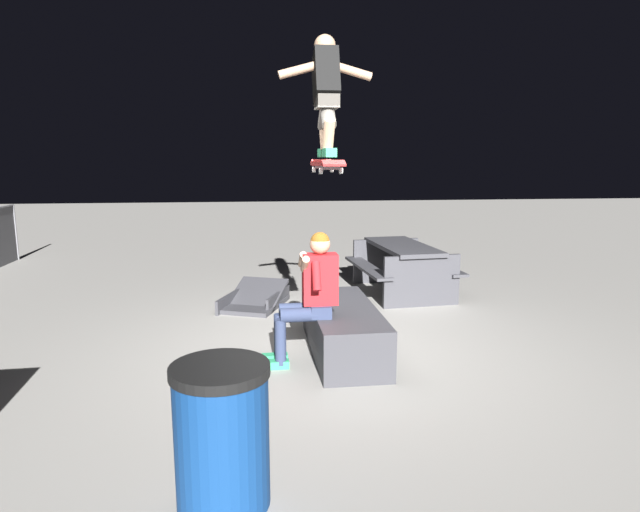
{
  "coord_description": "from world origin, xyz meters",
  "views": [
    {
      "loc": [
        -5.43,
        0.76,
        2.05
      ],
      "look_at": [
        -0.26,
        0.16,
        1.1
      ],
      "focal_mm": 30.53,
      "sensor_mm": 36.0,
      "label": 1
    }
  ],
  "objects_px": {
    "ledge_box_main": "(343,330)",
    "picnic_table_back": "(402,261)",
    "trash_bin": "(222,435)",
    "skateboard": "(327,165)",
    "person_sitting_on_ledge": "(309,292)",
    "skater_airborne": "(326,90)",
    "kicker_ramp": "(255,302)"
  },
  "relations": [
    {
      "from": "skateboard",
      "to": "picnic_table_back",
      "type": "distance_m",
      "value": 3.45
    },
    {
      "from": "picnic_table_back",
      "to": "skater_airborne",
      "type": "bearing_deg",
      "value": 150.7
    },
    {
      "from": "ledge_box_main",
      "to": "kicker_ramp",
      "type": "bearing_deg",
      "value": 26.18
    },
    {
      "from": "kicker_ramp",
      "to": "picnic_table_back",
      "type": "height_order",
      "value": "picnic_table_back"
    },
    {
      "from": "skater_airborne",
      "to": "trash_bin",
      "type": "relative_size",
      "value": 1.29
    },
    {
      "from": "ledge_box_main",
      "to": "picnic_table_back",
      "type": "bearing_deg",
      "value": -27.94
    },
    {
      "from": "person_sitting_on_ledge",
      "to": "skater_airborne",
      "type": "xyz_separation_m",
      "value": [
        0.02,
        -0.17,
        1.92
      ]
    },
    {
      "from": "ledge_box_main",
      "to": "person_sitting_on_ledge",
      "type": "height_order",
      "value": "person_sitting_on_ledge"
    },
    {
      "from": "picnic_table_back",
      "to": "kicker_ramp",
      "type": "bearing_deg",
      "value": 102.53
    },
    {
      "from": "ledge_box_main",
      "to": "skateboard",
      "type": "height_order",
      "value": "skateboard"
    },
    {
      "from": "ledge_box_main",
      "to": "picnic_table_back",
      "type": "distance_m",
      "value": 2.75
    },
    {
      "from": "trash_bin",
      "to": "skateboard",
      "type": "bearing_deg",
      "value": -22.51
    },
    {
      "from": "ledge_box_main",
      "to": "picnic_table_back",
      "type": "relative_size",
      "value": 0.98
    },
    {
      "from": "ledge_box_main",
      "to": "skateboard",
      "type": "xyz_separation_m",
      "value": [
        -0.32,
        0.22,
        1.72
      ]
    },
    {
      "from": "skateboard",
      "to": "kicker_ramp",
      "type": "xyz_separation_m",
      "value": [
        2.24,
        0.72,
        -1.9
      ]
    },
    {
      "from": "skateboard",
      "to": "trash_bin",
      "type": "bearing_deg",
      "value": 157.49
    },
    {
      "from": "ledge_box_main",
      "to": "skateboard",
      "type": "bearing_deg",
      "value": 145.26
    },
    {
      "from": "kicker_ramp",
      "to": "trash_bin",
      "type": "distance_m",
      "value": 4.4
    },
    {
      "from": "ledge_box_main",
      "to": "skateboard",
      "type": "relative_size",
      "value": 1.75
    },
    {
      "from": "ledge_box_main",
      "to": "kicker_ramp",
      "type": "distance_m",
      "value": 2.15
    },
    {
      "from": "kicker_ramp",
      "to": "trash_bin",
      "type": "bearing_deg",
      "value": 177.86
    },
    {
      "from": "person_sitting_on_ledge",
      "to": "kicker_ramp",
      "type": "relative_size",
      "value": 1.12
    },
    {
      "from": "person_sitting_on_ledge",
      "to": "trash_bin",
      "type": "height_order",
      "value": "person_sitting_on_ledge"
    },
    {
      "from": "skateboard",
      "to": "trash_bin",
      "type": "distance_m",
      "value": 2.78
    },
    {
      "from": "person_sitting_on_ledge",
      "to": "skateboard",
      "type": "xyz_separation_m",
      "value": [
        -0.04,
        -0.17,
        1.23
      ]
    },
    {
      "from": "skater_airborne",
      "to": "person_sitting_on_ledge",
      "type": "bearing_deg",
      "value": 96.52
    },
    {
      "from": "skater_airborne",
      "to": "picnic_table_back",
      "type": "bearing_deg",
      "value": -29.3
    },
    {
      "from": "person_sitting_on_ledge",
      "to": "trash_bin",
      "type": "relative_size",
      "value": 1.53
    },
    {
      "from": "skater_airborne",
      "to": "kicker_ramp",
      "type": "height_order",
      "value": "skater_airborne"
    },
    {
      "from": "ledge_box_main",
      "to": "picnic_table_back",
      "type": "height_order",
      "value": "picnic_table_back"
    },
    {
      "from": "ledge_box_main",
      "to": "trash_bin",
      "type": "relative_size",
      "value": 2.05
    },
    {
      "from": "ledge_box_main",
      "to": "skateboard",
      "type": "distance_m",
      "value": 1.77
    }
  ]
}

